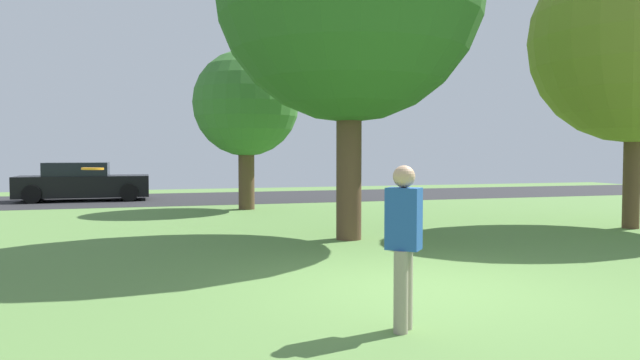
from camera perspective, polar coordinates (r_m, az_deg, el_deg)
ground_plane at (r=7.84m, az=9.64°, el=-10.22°), size 44.00×44.00×0.00m
road_strip at (r=23.17m, az=-8.10°, el=-1.68°), size 44.00×6.40×0.01m
birch_tree_lone at (r=18.34m, az=-7.16°, el=7.27°), size 3.24×3.24×4.88m
oak_tree_center at (r=15.53m, az=28.15°, el=11.80°), size 4.68×4.68×6.65m
person_thrower at (r=5.81m, az=8.08°, el=-5.80°), size 0.39×0.38×1.62m
frisbee_disc at (r=7.91m, az=-21.12°, el=1.03°), size 0.38×0.38×0.03m
parked_car_black at (r=23.11m, az=-21.98°, el=-0.26°), size 4.54×2.01×1.39m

